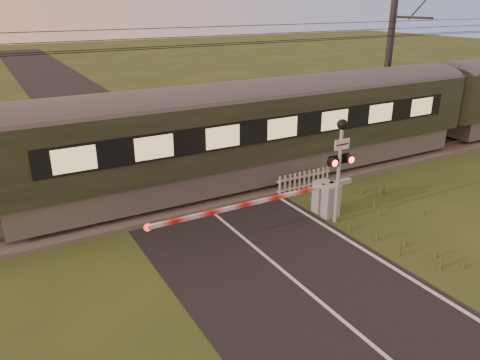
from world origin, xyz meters
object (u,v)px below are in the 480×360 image
picket_fence (304,182)px  catenary_mast (389,62)px  boom_gate (317,199)px  crossing_signal (340,153)px  train (441,103)px

picket_fence → catenary_mast: bearing=26.7°
boom_gate → crossing_signal: 1.91m
train → catenary_mast: catenary_mast is taller
train → boom_gate: bearing=-160.6°
train → catenary_mast: size_ratio=5.29×
crossing_signal → catenary_mast: size_ratio=0.46×
boom_gate → picket_fence: size_ratio=3.08×
picket_fence → crossing_signal: bearing=-102.5°
train → boom_gate: 11.27m
catenary_mast → train: bearing=-56.0°
train → catenary_mast: (-1.50, 2.23, 1.82)m
boom_gate → catenary_mast: catenary_mast is taller
train → picket_fence: train is taller
boom_gate → picket_fence: boom_gate is taller
boom_gate → crossing_signal: (0.26, -0.66, 1.78)m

